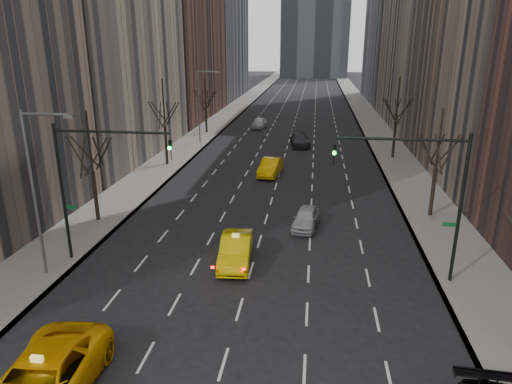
% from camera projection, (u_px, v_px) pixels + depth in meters
% --- Properties ---
extents(sidewalk_left, '(4.50, 320.00, 0.15)m').
position_uv_depth(sidewalk_left, '(228.00, 114.00, 81.99)').
color(sidewalk_left, slate).
rests_on(sidewalk_left, ground).
extents(sidewalk_right, '(4.50, 320.00, 0.15)m').
position_uv_depth(sidewalk_right, '(367.00, 117.00, 79.00)').
color(sidewalk_right, slate).
rests_on(sidewalk_right, ground).
extents(tree_lw_b, '(3.36, 3.50, 7.82)m').
position_uv_depth(tree_lw_b, '(93.00, 172.00, 31.83)').
color(tree_lw_b, black).
rests_on(tree_lw_b, ground).
extents(tree_lw_c, '(3.36, 3.50, 8.74)m').
position_uv_depth(tree_lw_c, '(165.00, 127.00, 46.81)').
color(tree_lw_c, black).
rests_on(tree_lw_c, ground).
extents(tree_lw_d, '(3.36, 3.50, 7.36)m').
position_uv_depth(tree_lw_d, '(206.00, 108.00, 63.91)').
color(tree_lw_d, black).
rests_on(tree_lw_d, ground).
extents(tree_rw_b, '(3.36, 3.50, 7.82)m').
position_uv_depth(tree_rw_b, '(436.00, 168.00, 32.67)').
color(tree_rw_b, black).
rests_on(tree_rw_b, ground).
extents(tree_rw_c, '(3.36, 3.50, 8.74)m').
position_uv_depth(tree_rw_c, '(396.00, 122.00, 49.53)').
color(tree_rw_c, black).
rests_on(tree_rw_c, ground).
extents(traffic_mast_left, '(6.69, 0.39, 8.00)m').
position_uv_depth(traffic_mast_left, '(88.00, 172.00, 25.27)').
color(traffic_mast_left, black).
rests_on(traffic_mast_left, ground).
extents(traffic_mast_right, '(6.69, 0.39, 8.00)m').
position_uv_depth(traffic_mast_right, '(429.00, 184.00, 23.05)').
color(traffic_mast_right, black).
rests_on(traffic_mast_right, ground).
extents(streetlight_near, '(2.83, 0.22, 9.00)m').
position_uv_depth(streetlight_near, '(38.00, 178.00, 23.56)').
color(streetlight_near, slate).
rests_on(streetlight_near, ground).
extents(streetlight_far, '(2.83, 0.22, 9.00)m').
position_uv_depth(streetlight_far, '(201.00, 99.00, 56.53)').
color(streetlight_far, slate).
rests_on(streetlight_far, ground).
extents(taxi_suv, '(3.47, 6.84, 1.85)m').
position_uv_depth(taxi_suv, '(42.00, 384.00, 15.97)').
color(taxi_suv, '#E9A004').
rests_on(taxi_suv, ground).
extents(taxi_sedan, '(2.08, 5.02, 1.62)m').
position_uv_depth(taxi_sedan, '(236.00, 250.00, 26.54)').
color(taxi_sedan, '#D6B404').
rests_on(taxi_sedan, ground).
extents(silver_sedan_ahead, '(2.14, 4.19, 1.37)m').
position_uv_depth(silver_sedan_ahead, '(306.00, 218.00, 31.68)').
color(silver_sedan_ahead, '#A2A4AA').
rests_on(silver_sedan_ahead, ground).
extents(far_taxi, '(2.25, 5.01, 1.60)m').
position_uv_depth(far_taxi, '(270.00, 167.00, 44.25)').
color(far_taxi, '#FFC105').
rests_on(far_taxi, ground).
extents(far_suv_grey, '(2.91, 5.68, 1.58)m').
position_uv_depth(far_suv_grey, '(300.00, 140.00, 56.86)').
color(far_suv_grey, '#2D2D32').
rests_on(far_suv_grey, ground).
extents(far_car_white, '(2.13, 4.64, 1.54)m').
position_uv_depth(far_car_white, '(259.00, 123.00, 68.73)').
color(far_car_white, silver).
rests_on(far_car_white, ground).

